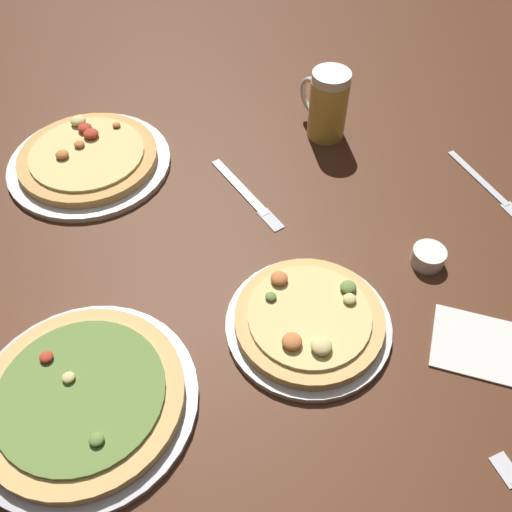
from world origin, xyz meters
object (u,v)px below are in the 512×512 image
(pizza_plate_far, at_px, (89,159))
(fork_left, at_px, (486,185))
(knife_right, at_px, (246,193))
(beer_mug_dark, at_px, (327,104))
(napkin_folded, at_px, (482,345))
(ramekin_sauce, at_px, (428,257))
(pizza_plate_side, at_px, (83,398))
(pizza_plate_near, at_px, (309,321))

(pizza_plate_far, distance_m, fork_left, 0.80)
(pizza_plate_far, xyz_separation_m, knife_right, (0.33, -0.06, -0.01))
(beer_mug_dark, xyz_separation_m, napkin_folded, (0.25, -0.51, -0.07))
(pizza_plate_far, bearing_deg, ramekin_sauce, -17.20)
(beer_mug_dark, relative_size, napkin_folded, 0.99)
(pizza_plate_side, xyz_separation_m, ramekin_sauce, (0.52, 0.31, -0.00))
(pizza_plate_far, xyz_separation_m, pizza_plate_side, (0.14, -0.51, -0.00))
(pizza_plate_far, distance_m, beer_mug_dark, 0.50)
(knife_right, bearing_deg, pizza_plate_near, -66.73)
(fork_left, bearing_deg, pizza_plate_side, -141.90)
(ramekin_sauce, bearing_deg, pizza_plate_far, 162.80)
(pizza_plate_far, bearing_deg, napkin_folded, -27.01)
(pizza_plate_far, bearing_deg, pizza_plate_side, -75.11)
(pizza_plate_side, height_order, napkin_folded, pizza_plate_side)
(pizza_plate_side, bearing_deg, knife_right, 67.21)
(pizza_plate_far, relative_size, pizza_plate_side, 1.00)
(pizza_plate_near, xyz_separation_m, ramekin_sauce, (0.20, 0.15, -0.00))
(pizza_plate_near, distance_m, pizza_plate_far, 0.58)
(pizza_plate_near, relative_size, ramekin_sauce, 4.54)
(beer_mug_dark, bearing_deg, knife_right, -126.09)
(pizza_plate_far, distance_m, pizza_plate_side, 0.53)
(pizza_plate_side, bearing_deg, fork_left, 38.10)
(pizza_plate_near, relative_size, pizza_plate_side, 0.80)
(pizza_plate_side, distance_m, beer_mug_dark, 0.74)
(ramekin_sauce, relative_size, knife_right, 0.30)
(pizza_plate_near, relative_size, beer_mug_dark, 1.77)
(pizza_plate_near, distance_m, napkin_folded, 0.27)
(napkin_folded, distance_m, fork_left, 0.38)
(ramekin_sauce, bearing_deg, napkin_folded, -68.20)
(pizza_plate_side, bearing_deg, pizza_plate_near, 26.37)
(knife_right, bearing_deg, ramekin_sauce, -23.61)
(ramekin_sauce, height_order, fork_left, ramekin_sauce)
(pizza_plate_side, height_order, fork_left, pizza_plate_side)
(pizza_plate_near, relative_size, napkin_folded, 1.75)
(knife_right, bearing_deg, pizza_plate_side, -112.79)
(beer_mug_dark, bearing_deg, ramekin_sauce, -62.63)
(pizza_plate_side, relative_size, beer_mug_dark, 2.21)
(ramekin_sauce, xyz_separation_m, napkin_folded, (0.07, -0.17, -0.01))
(napkin_folded, relative_size, fork_left, 0.77)
(pizza_plate_far, xyz_separation_m, beer_mug_dark, (0.48, 0.15, 0.06))
(pizza_plate_side, height_order, beer_mug_dark, beer_mug_dark)
(pizza_plate_near, distance_m, fork_left, 0.50)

